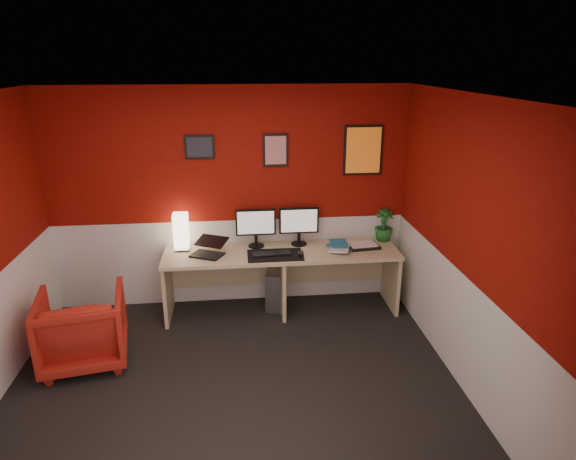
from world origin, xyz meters
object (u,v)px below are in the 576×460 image
(laptop, at_px, (207,246))
(monitor_right, at_px, (299,220))
(zen_tray, at_px, (363,246))
(potted_plant, at_px, (384,225))
(armchair, at_px, (83,328))
(monitor_left, at_px, (256,222))
(desk, at_px, (282,281))
(shoji_lamp, at_px, (181,233))
(pc_tower, at_px, (276,287))

(laptop, bearing_deg, monitor_right, 39.51)
(zen_tray, height_order, potted_plant, potted_plant)
(zen_tray, xyz_separation_m, armchair, (-2.89, -0.84, -0.39))
(monitor_left, bearing_deg, desk, -34.12)
(zen_tray, bearing_deg, armchair, -163.86)
(monitor_right, bearing_deg, monitor_left, -178.46)
(shoji_lamp, bearing_deg, laptop, -37.16)
(monitor_right, distance_m, potted_plant, 1.01)
(shoji_lamp, relative_size, pc_tower, 0.89)
(pc_tower, bearing_deg, monitor_left, -176.34)
(shoji_lamp, bearing_deg, monitor_right, 0.95)
(monitor_right, height_order, potted_plant, monitor_right)
(laptop, height_order, potted_plant, potted_plant)
(laptop, bearing_deg, potted_plant, 34.08)
(shoji_lamp, xyz_separation_m, monitor_left, (0.83, 0.01, 0.09))
(monitor_left, xyz_separation_m, pc_tower, (0.22, -0.03, -0.80))
(desk, distance_m, armchair, 2.12)
(potted_plant, xyz_separation_m, pc_tower, (-1.27, -0.07, -0.69))
(monitor_left, distance_m, monitor_right, 0.49)
(laptop, bearing_deg, armchair, -119.72)
(desk, bearing_deg, shoji_lamp, 170.88)
(desk, height_order, monitor_left, monitor_left)
(shoji_lamp, relative_size, laptop, 1.21)
(armchair, bearing_deg, potted_plant, -172.24)
(pc_tower, bearing_deg, potted_plant, 14.59)
(laptop, distance_m, zen_tray, 1.75)
(potted_plant, distance_m, armchair, 3.39)
(desk, xyz_separation_m, armchair, (-1.96, -0.80, -0.01))
(monitor_left, bearing_deg, pc_tower, -7.66)
(potted_plant, relative_size, pc_tower, 0.84)
(zen_tray, distance_m, pc_tower, 1.11)
(monitor_left, relative_size, monitor_right, 1.00)
(monitor_left, distance_m, armchair, 2.07)
(desk, relative_size, monitor_left, 4.48)
(monitor_right, distance_m, zen_tray, 0.78)
(desk, relative_size, laptop, 7.88)
(monitor_left, height_order, potted_plant, monitor_left)
(armchair, bearing_deg, monitor_left, -159.89)
(shoji_lamp, bearing_deg, pc_tower, -1.15)
(laptop, height_order, pc_tower, laptop)
(monitor_left, bearing_deg, laptop, -157.66)
(monitor_left, bearing_deg, armchair, -149.73)
(potted_plant, distance_m, pc_tower, 1.45)
(shoji_lamp, height_order, potted_plant, shoji_lamp)
(pc_tower, bearing_deg, desk, -60.05)
(monitor_right, distance_m, armchair, 2.49)
(pc_tower, bearing_deg, monitor_right, 20.35)
(desk, height_order, armchair, desk)
(desk, bearing_deg, armchair, -157.80)
(desk, distance_m, pc_tower, 0.22)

